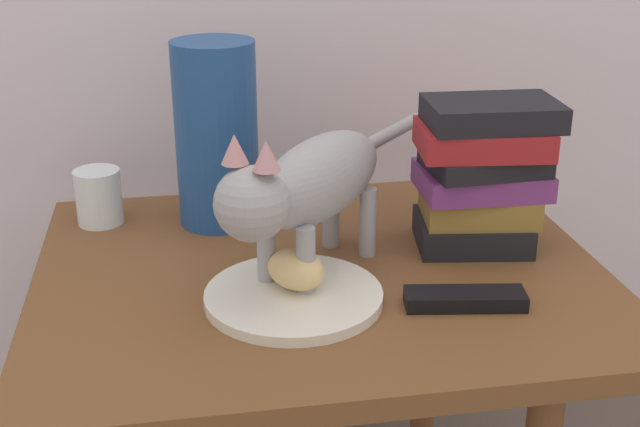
{
  "coord_description": "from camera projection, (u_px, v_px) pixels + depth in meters",
  "views": [
    {
      "loc": [
        -0.18,
        -1.02,
        1.08
      ],
      "look_at": [
        0.0,
        0.0,
        0.65
      ],
      "focal_mm": 47.0,
      "sensor_mm": 36.0,
      "label": 1
    }
  ],
  "objects": [
    {
      "name": "tv_remote",
      "position": [
        465.0,
        299.0,
        1.04
      ],
      "size": [
        0.15,
        0.07,
        0.02
      ],
      "primitive_type": "cube",
      "rotation": [
        0.0,
        0.0,
        -0.15
      ],
      "color": "black",
      "rests_on": "side_table"
    },
    {
      "name": "side_table",
      "position": [
        320.0,
        318.0,
        1.18
      ],
      "size": [
        0.77,
        0.63,
        0.57
      ],
      "color": "brown",
      "rests_on": "ground"
    },
    {
      "name": "bread_roll",
      "position": [
        296.0,
        269.0,
        1.05
      ],
      "size": [
        0.1,
        0.1,
        0.05
      ],
      "primitive_type": "ellipsoid",
      "rotation": [
        0.0,
        0.0,
        2.24
      ],
      "color": "#E0BC7A",
      "rests_on": "plate"
    },
    {
      "name": "book_stack",
      "position": [
        482.0,
        173.0,
        1.17
      ],
      "size": [
        0.2,
        0.15,
        0.22
      ],
      "color": "black",
      "rests_on": "side_table"
    },
    {
      "name": "green_vase",
      "position": [
        217.0,
        134.0,
        1.25
      ],
      "size": [
        0.12,
        0.12,
        0.28
      ],
      "primitive_type": "cylinder",
      "color": "navy",
      "rests_on": "side_table"
    },
    {
      "name": "candle_jar",
      "position": [
        99.0,
        200.0,
        1.28
      ],
      "size": [
        0.07,
        0.07,
        0.08
      ],
      "color": "silver",
      "rests_on": "side_table"
    },
    {
      "name": "plate",
      "position": [
        294.0,
        297.0,
        1.05
      ],
      "size": [
        0.23,
        0.23,
        0.01
      ],
      "primitive_type": "cylinder",
      "color": "silver",
      "rests_on": "side_table"
    },
    {
      "name": "cat",
      "position": [
        309.0,
        185.0,
        1.07
      ],
      "size": [
        0.34,
        0.38,
        0.23
      ],
      "color": "#99999E",
      "rests_on": "side_table"
    }
  ]
}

